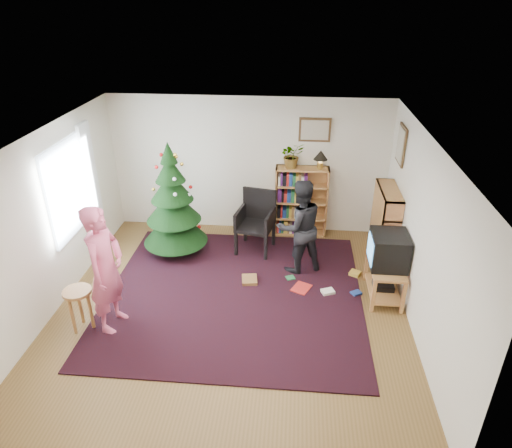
# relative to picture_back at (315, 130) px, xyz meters

# --- Properties ---
(floor) EXTENTS (5.00, 5.00, 0.00)m
(floor) POSITION_rel_picture_back_xyz_m (-1.15, -2.48, -1.95)
(floor) COLOR brown
(floor) RESTS_ON ground
(ceiling) EXTENTS (5.00, 5.00, 0.00)m
(ceiling) POSITION_rel_picture_back_xyz_m (-1.15, -2.48, 0.55)
(ceiling) COLOR white
(ceiling) RESTS_ON wall_back
(wall_back) EXTENTS (5.00, 0.02, 2.50)m
(wall_back) POSITION_rel_picture_back_xyz_m (-1.15, 0.02, -0.70)
(wall_back) COLOR silver
(wall_back) RESTS_ON floor
(wall_front) EXTENTS (5.00, 0.02, 2.50)m
(wall_front) POSITION_rel_picture_back_xyz_m (-1.15, -4.97, -0.70)
(wall_front) COLOR silver
(wall_front) RESTS_ON floor
(wall_left) EXTENTS (0.02, 5.00, 2.50)m
(wall_left) POSITION_rel_picture_back_xyz_m (-3.65, -2.48, -0.70)
(wall_left) COLOR silver
(wall_left) RESTS_ON floor
(wall_right) EXTENTS (0.02, 5.00, 2.50)m
(wall_right) POSITION_rel_picture_back_xyz_m (1.35, -2.48, -0.70)
(wall_right) COLOR silver
(wall_right) RESTS_ON floor
(rug) EXTENTS (3.80, 3.60, 0.02)m
(rug) POSITION_rel_picture_back_xyz_m (-1.15, -2.17, -1.94)
(rug) COLOR black
(rug) RESTS_ON floor
(window_pane) EXTENTS (0.04, 1.20, 1.40)m
(window_pane) POSITION_rel_picture_back_xyz_m (-3.62, -1.88, -0.45)
(window_pane) COLOR silver
(window_pane) RESTS_ON wall_left
(curtain) EXTENTS (0.06, 0.35, 1.60)m
(curtain) POSITION_rel_picture_back_xyz_m (-3.58, -1.18, -0.45)
(curtain) COLOR silver
(curtain) RESTS_ON wall_left
(picture_back) EXTENTS (0.55, 0.03, 0.42)m
(picture_back) POSITION_rel_picture_back_xyz_m (0.00, 0.00, 0.00)
(picture_back) COLOR #4C3319
(picture_back) RESTS_ON wall_back
(picture_right) EXTENTS (0.03, 0.50, 0.60)m
(picture_right) POSITION_rel_picture_back_xyz_m (1.33, -0.73, 0.00)
(picture_right) COLOR #4C3319
(picture_right) RESTS_ON wall_right
(christmas_tree) EXTENTS (1.10, 1.10, 1.99)m
(christmas_tree) POSITION_rel_picture_back_xyz_m (-2.32, -1.00, -1.12)
(christmas_tree) COLOR #3F2816
(christmas_tree) RESTS_ON rug
(bookshelf_back) EXTENTS (0.95, 0.30, 1.30)m
(bookshelf_back) POSITION_rel_picture_back_xyz_m (-0.18, -0.14, -1.29)
(bookshelf_back) COLOR #B87041
(bookshelf_back) RESTS_ON floor
(bookshelf_right) EXTENTS (0.30, 0.95, 1.30)m
(bookshelf_right) POSITION_rel_picture_back_xyz_m (1.19, -0.99, -1.29)
(bookshelf_right) COLOR #B87041
(bookshelf_right) RESTS_ON floor
(tv_stand) EXTENTS (0.48, 0.86, 0.55)m
(tv_stand) POSITION_rel_picture_back_xyz_m (1.07, -2.01, -1.63)
(tv_stand) COLOR #B87041
(tv_stand) RESTS_ON floor
(crt_tv) EXTENTS (0.52, 0.56, 0.49)m
(crt_tv) POSITION_rel_picture_back_xyz_m (1.07, -2.01, -1.15)
(crt_tv) COLOR black
(crt_tv) RESTS_ON tv_stand
(armchair) EXTENTS (0.69, 0.70, 1.07)m
(armchair) POSITION_rel_picture_back_xyz_m (-0.96, -0.75, -1.37)
(armchair) COLOR black
(armchair) RESTS_ON rug
(stool) EXTENTS (0.37, 0.37, 0.62)m
(stool) POSITION_rel_picture_back_xyz_m (-3.09, -3.12, -1.47)
(stool) COLOR #B87041
(stool) RESTS_ON floor
(person_standing) EXTENTS (0.51, 0.70, 1.79)m
(person_standing) POSITION_rel_picture_back_xyz_m (-2.70, -3.02, -1.05)
(person_standing) COLOR #CC5173
(person_standing) RESTS_ON rug
(person_by_chair) EXTENTS (0.94, 0.85, 1.57)m
(person_by_chair) POSITION_rel_picture_back_xyz_m (-0.20, -1.40, -1.17)
(person_by_chair) COLOR black
(person_by_chair) RESTS_ON rug
(potted_plant) EXTENTS (0.52, 0.49, 0.45)m
(potted_plant) POSITION_rel_picture_back_xyz_m (-0.38, -0.14, -0.42)
(potted_plant) COLOR gray
(potted_plant) RESTS_ON bookshelf_back
(table_lamp) EXTENTS (0.25, 0.25, 0.33)m
(table_lamp) POSITION_rel_picture_back_xyz_m (0.12, -0.14, -0.43)
(table_lamp) COLOR #A57F33
(table_lamp) RESTS_ON bookshelf_back
(floor_clutter) EXTENTS (1.87, 0.73, 0.08)m
(floor_clutter) POSITION_rel_picture_back_xyz_m (0.04, -1.85, -1.91)
(floor_clutter) COLOR #A51E19
(floor_clutter) RESTS_ON rug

